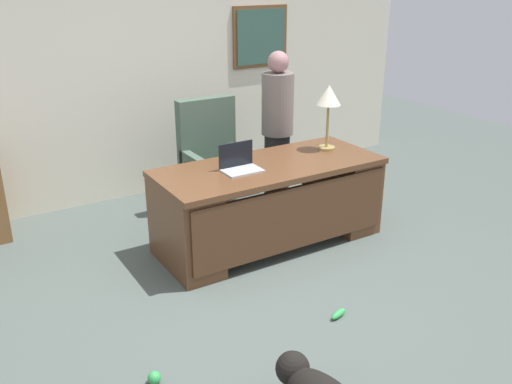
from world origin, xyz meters
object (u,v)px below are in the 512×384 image
(desk, at_px, (271,201))
(laptop, at_px, (239,164))
(desk_lamp, at_px, (329,99))
(dog_toy_bone, at_px, (339,314))
(person_standing, at_px, (277,129))
(armchair, at_px, (215,166))
(dog_toy_ball, at_px, (154,378))

(desk, distance_m, laptop, 0.49)
(desk_lamp, height_order, dog_toy_bone, desk_lamp)
(laptop, relative_size, desk_lamp, 0.53)
(desk, bearing_deg, person_standing, 53.49)
(armchair, relative_size, dog_toy_bone, 7.26)
(dog_toy_ball, bearing_deg, desk, 36.56)
(desk, distance_m, person_standing, 1.03)
(desk, distance_m, armchair, 0.88)
(desk, distance_m, dog_toy_ball, 2.03)
(armchair, bearing_deg, laptop, -102.97)
(dog_toy_bone, bearing_deg, desk_lamp, 55.99)
(armchair, xyz_separation_m, dog_toy_ball, (-1.50, -2.06, -0.47))
(laptop, bearing_deg, person_standing, 39.96)
(desk_lamp, height_order, dog_toy_ball, desk_lamp)
(desk, bearing_deg, desk_lamp, 9.87)
(desk, xyz_separation_m, person_standing, (0.56, 0.76, 0.40))
(armchair, bearing_deg, dog_toy_ball, -126.07)
(armchair, relative_size, person_standing, 0.73)
(laptop, relative_size, dog_toy_bone, 2.01)
(person_standing, height_order, desk_lamp, person_standing)
(person_standing, relative_size, laptop, 4.96)
(desk_lamp, bearing_deg, laptop, -175.35)
(person_standing, xyz_separation_m, laptop, (-0.86, -0.72, -0.01))
(person_standing, distance_m, dog_toy_bone, 2.28)
(laptop, distance_m, dog_toy_ball, 1.95)
(desk, height_order, dog_toy_ball, desk)
(person_standing, relative_size, dog_toy_ball, 19.65)
(laptop, distance_m, desk_lamp, 1.07)
(dog_toy_ball, xyz_separation_m, dog_toy_bone, (1.38, -0.04, -0.02))
(armchair, bearing_deg, dog_toy_bone, -93.15)
(laptop, bearing_deg, desk, -7.62)
(dog_toy_bone, bearing_deg, armchair, 86.85)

